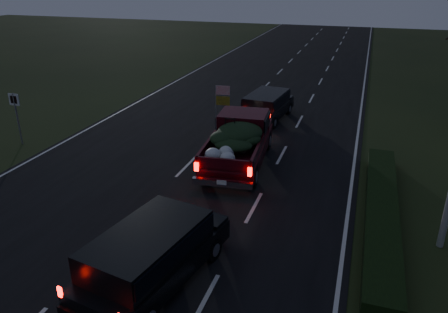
% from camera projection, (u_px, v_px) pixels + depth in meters
% --- Properties ---
extents(ground, '(120.00, 120.00, 0.00)m').
position_uv_depth(ground, '(127.00, 227.00, 14.11)').
color(ground, black).
rests_on(ground, ground).
extents(road_asphalt, '(14.00, 120.00, 0.02)m').
position_uv_depth(road_asphalt, '(127.00, 227.00, 14.11)').
color(road_asphalt, black).
rests_on(road_asphalt, ground).
extents(hedge_row, '(1.00, 10.00, 0.60)m').
position_uv_depth(hedge_row, '(381.00, 212.00, 14.39)').
color(hedge_row, black).
rests_on(hedge_row, ground).
extents(route_sign, '(0.55, 0.08, 2.50)m').
position_uv_depth(route_sign, '(16.00, 111.00, 20.27)').
color(route_sign, gray).
rests_on(route_sign, ground).
extents(pickup_truck, '(2.68, 5.88, 3.00)m').
position_uv_depth(pickup_truck, '(239.00, 139.00, 18.39)').
color(pickup_truck, '#3D0811').
rests_on(pickup_truck, ground).
extents(lead_suv, '(2.24, 4.50, 1.25)m').
position_uv_depth(lead_suv, '(267.00, 103.00, 23.98)').
color(lead_suv, black).
rests_on(lead_suv, ground).
extents(rear_suv, '(2.77, 4.96, 1.34)m').
position_uv_depth(rear_suv, '(151.00, 251.00, 11.18)').
color(rear_suv, black).
rests_on(rear_suv, ground).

